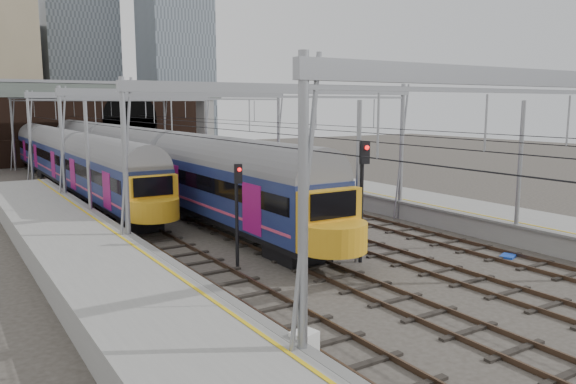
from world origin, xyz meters
TOP-DOWN VIEW (x-y plane):
  - ground at (0.00, 0.00)m, footprint 160.00×160.00m
  - platform_left at (-10.18, 2.50)m, footprint 4.32×55.00m
  - platform_right at (10.18, -1.50)m, footprint 4.32×47.00m
  - tracks at (0.00, 15.00)m, footprint 14.40×80.00m
  - overhead_line at (0.00, 21.49)m, footprint 16.80×80.00m
  - retaining_wall at (1.40, 51.93)m, footprint 28.00×2.75m
  - overbridge at (0.00, 46.00)m, footprint 28.00×3.00m
  - city_skyline at (2.73, 70.48)m, footprint 37.50×27.50m
  - train_main at (-2.00, 35.94)m, footprint 3.02×69.72m
  - train_second at (-6.00, 34.98)m, footprint 2.78×48.16m
  - signal_near_left at (-4.80, 3.95)m, footprint 0.35×0.45m
  - signal_near_centre at (0.12, 1.85)m, footprint 0.40×0.48m
  - relay_cabinet at (-7.80, -5.48)m, footprint 0.70×0.63m
  - equip_cover_a at (0.42, 3.90)m, footprint 1.04×0.87m
  - equip_cover_b at (0.43, 8.72)m, footprint 1.03×0.85m
  - equip_cover_c at (6.28, -1.04)m, footprint 0.97×0.84m

SIDE VIEW (x-z plane):
  - ground at x=0.00m, z-range 0.00..0.00m
  - tracks at x=0.00m, z-range -0.09..0.13m
  - equip_cover_c at x=6.28m, z-range 0.00..0.10m
  - equip_cover_a at x=0.42m, z-range 0.00..0.10m
  - equip_cover_b at x=0.43m, z-range 0.00..0.11m
  - platform_left at x=-10.18m, z-range -0.01..1.11m
  - platform_right at x=10.18m, z-range -0.01..1.11m
  - relay_cabinet at x=-7.80m, z-range 0.00..1.22m
  - train_second at x=-6.00m, z-range 0.08..4.86m
  - train_main at x=-2.00m, z-range 0.06..5.18m
  - signal_near_left at x=-4.80m, z-range 0.61..5.03m
  - signal_near_centre at x=0.12m, z-range 0.65..5.95m
  - retaining_wall at x=1.40m, z-range -0.17..8.83m
  - overhead_line at x=0.00m, z-range 2.57..10.57m
  - overbridge at x=0.00m, z-range 2.64..11.89m
  - city_skyline at x=2.73m, z-range -12.91..47.09m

